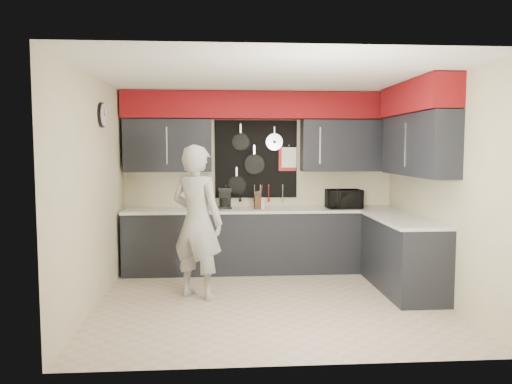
{
  "coord_description": "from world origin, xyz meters",
  "views": [
    {
      "loc": [
        -0.58,
        -5.68,
        1.79
      ],
      "look_at": [
        -0.14,
        0.5,
        1.24
      ],
      "focal_mm": 35.0,
      "sensor_mm": 36.0,
      "label": 1
    }
  ],
  "objects": [
    {
      "name": "knife_block",
      "position": [
        -0.05,
        1.4,
        1.02
      ],
      "size": [
        0.1,
        0.1,
        0.2
      ],
      "primitive_type": "cube",
      "rotation": [
        0.0,
        0.0,
        0.11
      ],
      "color": "#392112",
      "rests_on": "base_cabinets"
    },
    {
      "name": "microwave",
      "position": [
        1.2,
        1.39,
        1.06
      ],
      "size": [
        0.5,
        0.35,
        0.27
      ],
      "primitive_type": "imported",
      "rotation": [
        0.0,
        0.0,
        0.04
      ],
      "color": "black",
      "rests_on": "base_cabinets"
    },
    {
      "name": "back_wall_assembly",
      "position": [
        0.01,
        1.6,
        2.01
      ],
      "size": [
        4.0,
        0.36,
        2.6
      ],
      "color": "beige",
      "rests_on": "ground"
    },
    {
      "name": "utensil_crock",
      "position": [
        -0.0,
        1.44,
        1.0
      ],
      "size": [
        0.12,
        0.12,
        0.16
      ],
      "primitive_type": "cylinder",
      "color": "white",
      "rests_on": "base_cabinets"
    },
    {
      "name": "coffee_maker",
      "position": [
        -0.52,
        1.48,
        1.08
      ],
      "size": [
        0.2,
        0.23,
        0.3
      ],
      "rotation": [
        0.0,
        0.0,
        0.17
      ],
      "color": "black",
      "rests_on": "base_cabinets"
    },
    {
      "name": "base_cabinets",
      "position": [
        0.49,
        1.13,
        0.46
      ],
      "size": [
        3.95,
        2.2,
        0.92
      ],
      "color": "black",
      "rests_on": "ground"
    },
    {
      "name": "ground",
      "position": [
        0.0,
        0.0,
        0.0
      ],
      "size": [
        4.0,
        4.0,
        0.0
      ],
      "primitive_type": "plane",
      "color": "#C5B099",
      "rests_on": "ground"
    },
    {
      "name": "right_wall_assembly",
      "position": [
        1.85,
        0.26,
        1.94
      ],
      "size": [
        0.36,
        3.5,
        2.6
      ],
      "color": "beige",
      "rests_on": "ground"
    },
    {
      "name": "person",
      "position": [
        -0.86,
        0.22,
        0.91
      ],
      "size": [
        0.8,
        0.72,
        1.83
      ],
      "primitive_type": "imported",
      "rotation": [
        0.0,
        0.0,
        2.6
      ],
      "color": "#ABAAA8",
      "rests_on": "ground"
    },
    {
      "name": "left_wall_assembly",
      "position": [
        -1.99,
        0.02,
        1.33
      ],
      "size": [
        0.05,
        3.5,
        2.6
      ],
      "color": "beige",
      "rests_on": "ground"
    }
  ]
}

